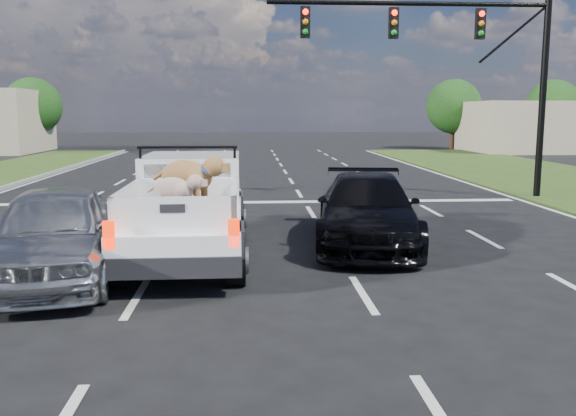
{
  "coord_description": "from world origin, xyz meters",
  "views": [
    {
      "loc": [
        -0.02,
        -9.1,
        2.81
      ],
      "look_at": [
        0.71,
        2.0,
        1.07
      ],
      "focal_mm": 38.0,
      "sensor_mm": 36.0,
      "label": 1
    }
  ],
  "objects_px": {
    "pickup_truck": "(189,204)",
    "silver_sedan": "(54,233)",
    "traffic_signal": "(473,52)",
    "black_coupe": "(367,210)"
  },
  "relations": [
    {
      "from": "traffic_signal",
      "to": "black_coupe",
      "type": "relative_size",
      "value": 1.77
    },
    {
      "from": "pickup_truck",
      "to": "silver_sedan",
      "type": "bearing_deg",
      "value": -141.06
    },
    {
      "from": "black_coupe",
      "to": "traffic_signal",
      "type": "bearing_deg",
      "value": 64.12
    },
    {
      "from": "traffic_signal",
      "to": "silver_sedan",
      "type": "height_order",
      "value": "traffic_signal"
    },
    {
      "from": "black_coupe",
      "to": "pickup_truck",
      "type": "bearing_deg",
      "value": -160.72
    },
    {
      "from": "traffic_signal",
      "to": "black_coupe",
      "type": "xyz_separation_m",
      "value": [
        -4.69,
        -6.86,
        -3.98
      ]
    },
    {
      "from": "silver_sedan",
      "to": "pickup_truck",
      "type": "bearing_deg",
      "value": 30.38
    },
    {
      "from": "traffic_signal",
      "to": "silver_sedan",
      "type": "bearing_deg",
      "value": -138.41
    },
    {
      "from": "pickup_truck",
      "to": "silver_sedan",
      "type": "distance_m",
      "value": 2.73
    },
    {
      "from": "traffic_signal",
      "to": "pickup_truck",
      "type": "height_order",
      "value": "traffic_signal"
    }
  ]
}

